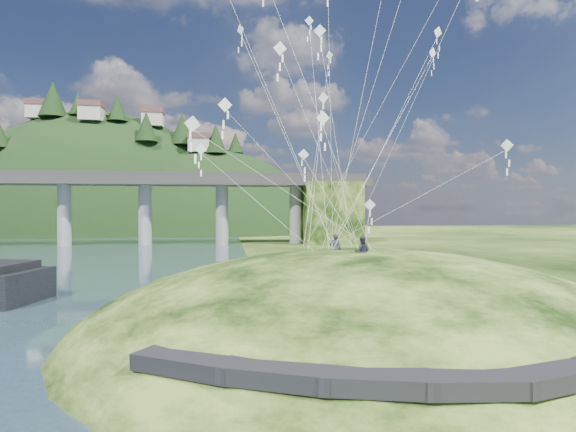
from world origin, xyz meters
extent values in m
plane|color=black|center=(0.00, 0.00, 0.00)|extent=(320.00, 320.00, 0.00)
ellipsoid|color=black|center=(8.00, 2.00, -1.50)|extent=(36.00, 32.00, 13.00)
cube|color=black|center=(-1.50, -8.00, 2.03)|extent=(4.32, 3.62, 0.71)
cube|color=black|center=(1.50, -9.65, 2.09)|extent=(4.10, 2.97, 0.61)
cube|color=black|center=(4.50, -10.65, 2.08)|extent=(3.85, 2.37, 0.62)
cube|color=black|center=(7.50, -11.10, 2.04)|extent=(3.62, 1.83, 0.66)
cube|color=black|center=(10.50, -10.90, 2.05)|extent=(3.82, 2.27, 0.68)
cylinder|color=gray|center=(-32.00, 70.00, 6.50)|extent=(2.60, 2.60, 13.00)
cylinder|color=gray|center=(-16.50, 70.00, 6.50)|extent=(2.60, 2.60, 13.00)
cylinder|color=gray|center=(-1.00, 70.00, 6.50)|extent=(2.60, 2.60, 13.00)
cylinder|color=gray|center=(14.50, 70.00, 6.50)|extent=(2.60, 2.60, 13.00)
cube|color=black|center=(22.00, 70.00, 6.50)|extent=(12.00, 11.00, 13.00)
ellipsoid|color=black|center=(-40.00, 126.00, -6.00)|extent=(96.00, 68.00, 88.00)
ellipsoid|color=black|center=(-5.00, 118.00, -10.00)|extent=(76.00, 56.00, 72.00)
cone|color=black|center=(-49.87, 114.63, 39.23)|extent=(8.01, 8.01, 10.54)
cone|color=black|center=(-42.87, 114.06, 37.88)|extent=(4.97, 4.97, 6.54)
cone|color=black|center=(-31.40, 112.04, 36.68)|extent=(5.83, 5.83, 7.67)
cone|color=black|center=(-22.45, 107.08, 30.58)|extent=(6.47, 6.47, 8.51)
cone|color=black|center=(-13.22, 113.99, 31.23)|extent=(7.13, 7.13, 9.38)
cone|color=black|center=(-3.12, 109.03, 27.87)|extent=(6.56, 6.56, 8.63)
cone|color=black|center=(2.77, 114.63, 27.68)|extent=(4.88, 4.88, 6.42)
cube|color=#BFB7A3|center=(-55.00, 118.00, 35.99)|extent=(6.00, 5.00, 4.00)
cube|color=brown|center=(-55.00, 118.00, 38.69)|extent=(6.40, 5.40, 1.60)
cube|color=#BFB7A3|center=(-38.00, 110.00, 34.28)|extent=(6.00, 5.00, 4.00)
cube|color=brown|center=(-38.00, 110.00, 36.98)|extent=(6.40, 5.40, 1.60)
cube|color=#BFB7A3|center=(-22.00, 116.00, 34.18)|extent=(6.00, 5.00, 4.00)
cube|color=brown|center=(-22.00, 116.00, 36.88)|extent=(6.40, 5.40, 1.60)
cube|color=#BFB7A3|center=(-8.00, 110.00, 25.88)|extent=(6.00, 5.00, 4.00)
cube|color=brown|center=(-8.00, 110.00, 28.58)|extent=(6.40, 5.40, 1.60)
cube|color=#392017|center=(-2.19, 3.78, 0.41)|extent=(12.63, 2.01, 0.32)
cylinder|color=#392017|center=(-7.60, 3.77, 0.18)|extent=(0.27, 0.27, 0.90)
cylinder|color=#392017|center=(-4.90, 3.78, 0.18)|extent=(0.27, 0.27, 0.90)
cylinder|color=#392017|center=(-2.19, 3.78, 0.18)|extent=(0.27, 0.27, 0.90)
cylinder|color=#392017|center=(0.51, 3.79, 0.18)|extent=(0.27, 0.27, 0.90)
cylinder|color=#392017|center=(3.22, 3.79, 0.18)|extent=(0.27, 0.27, 0.90)
imported|color=#262733|center=(6.51, 2.79, 5.96)|extent=(0.82, 0.64, 1.98)
imported|color=#262733|center=(7.65, 0.95, 5.90)|extent=(1.06, 0.93, 1.83)
cube|color=white|center=(9.35, 4.71, 7.76)|extent=(0.69, 0.45, 0.78)
cube|color=white|center=(9.35, 4.71, 7.20)|extent=(0.10, 0.05, 0.46)
cube|color=white|center=(9.35, 4.71, 6.64)|extent=(0.10, 0.05, 0.46)
cube|color=white|center=(9.35, 4.71, 6.08)|extent=(0.10, 0.05, 0.46)
cube|color=white|center=(16.40, 10.29, 20.11)|extent=(0.72, 0.41, 0.79)
cube|color=white|center=(16.40, 10.29, 19.55)|extent=(0.09, 0.08, 0.46)
cube|color=white|center=(16.40, 10.29, 18.98)|extent=(0.09, 0.08, 0.46)
cube|color=white|center=(16.40, 10.29, 18.42)|extent=(0.09, 0.08, 0.46)
cube|color=white|center=(4.74, -1.67, 12.16)|extent=(0.69, 0.16, 0.69)
cube|color=white|center=(4.74, -1.67, 11.67)|extent=(0.09, 0.02, 0.40)
cube|color=white|center=(4.74, -1.67, 11.19)|extent=(0.09, 0.02, 0.40)
cube|color=white|center=(4.74, -1.67, 10.70)|extent=(0.09, 0.02, 0.40)
cube|color=white|center=(8.23, 11.83, 20.02)|extent=(0.43, 0.57, 0.66)
cube|color=white|center=(8.23, 11.83, 19.54)|extent=(0.08, 0.06, 0.40)
cube|color=white|center=(8.23, 11.83, 19.06)|extent=(0.08, 0.06, 0.40)
cube|color=white|center=(8.23, 11.83, 18.57)|extent=(0.08, 0.06, 0.40)
cube|color=white|center=(6.18, 9.87, 21.93)|extent=(0.68, 0.19, 0.67)
cube|color=white|center=(6.18, 9.87, 21.45)|extent=(0.09, 0.03, 0.40)
cube|color=white|center=(6.18, 9.87, 20.96)|extent=(0.09, 0.03, 0.40)
cube|color=white|center=(6.18, 9.87, 20.48)|extent=(0.09, 0.03, 0.40)
cube|color=white|center=(2.90, 1.46, 16.71)|extent=(0.79, 0.19, 0.78)
cube|color=white|center=(2.90, 1.46, 16.15)|extent=(0.10, 0.04, 0.46)
cube|color=white|center=(2.90, 1.46, 15.59)|extent=(0.10, 0.04, 0.46)
cube|color=white|center=(2.90, 1.46, 15.03)|extent=(0.10, 0.04, 0.46)
cube|color=white|center=(5.99, 5.03, 19.26)|extent=(0.80, 0.26, 0.81)
cube|color=white|center=(5.99, 5.03, 18.68)|extent=(0.11, 0.03, 0.47)
cube|color=white|center=(5.99, 5.03, 18.10)|extent=(0.11, 0.03, 0.47)
cube|color=white|center=(5.99, 5.03, 17.52)|extent=(0.11, 0.03, 0.47)
cube|color=white|center=(-2.13, 11.52, 12.15)|extent=(0.88, 0.19, 0.87)
cube|color=white|center=(-2.13, 11.52, 11.53)|extent=(0.11, 0.05, 0.51)
cube|color=white|center=(-2.13, 11.52, 10.91)|extent=(0.11, 0.05, 0.51)
cube|color=white|center=(-2.13, 11.52, 10.29)|extent=(0.11, 0.05, 0.51)
cube|color=white|center=(2.28, 3.91, 20.30)|extent=(0.10, 0.08, 0.47)
cube|color=white|center=(0.81, 6.44, 19.59)|extent=(0.40, 0.56, 0.64)
cube|color=white|center=(0.81, 6.44, 19.12)|extent=(0.08, 0.06, 0.38)
cube|color=white|center=(0.81, 6.44, 18.65)|extent=(0.08, 0.06, 0.38)
cube|color=white|center=(0.81, 6.44, 18.19)|extent=(0.08, 0.06, 0.38)
cube|color=white|center=(-0.22, -1.88, 12.62)|extent=(0.70, 0.15, 0.70)
cube|color=white|center=(-0.22, -1.88, 12.12)|extent=(0.09, 0.03, 0.41)
cube|color=white|center=(-0.22, -1.88, 11.63)|extent=(0.09, 0.03, 0.41)
cube|color=white|center=(-0.22, -1.88, 11.13)|extent=(0.09, 0.03, 0.41)
cube|color=white|center=(-1.94, 0.10, 12.01)|extent=(0.86, 0.28, 0.84)
cube|color=white|center=(-1.94, 0.10, 11.39)|extent=(0.11, 0.07, 0.50)
cube|color=white|center=(-1.94, 0.10, 10.78)|extent=(0.11, 0.07, 0.50)
cube|color=white|center=(-1.94, 0.10, 10.17)|extent=(0.11, 0.07, 0.50)
cube|color=white|center=(15.73, 8.02, 20.84)|extent=(0.77, 0.37, 0.81)
cube|color=white|center=(15.73, 8.02, 20.25)|extent=(0.10, 0.08, 0.48)
cube|color=white|center=(15.73, 8.02, 19.67)|extent=(0.10, 0.08, 0.48)
cube|color=white|center=(15.73, 8.02, 19.08)|extent=(0.10, 0.08, 0.48)
cube|color=white|center=(6.04, 4.17, 14.64)|extent=(0.57, 0.51, 0.72)
cube|color=white|center=(6.04, 4.17, 14.12)|extent=(0.09, 0.06, 0.42)
cube|color=white|center=(6.04, 4.17, 13.61)|extent=(0.09, 0.06, 0.42)
cube|color=white|center=(6.04, 4.17, 13.09)|extent=(0.09, 0.06, 0.42)
cube|color=white|center=(6.01, 2.80, 20.02)|extent=(0.10, 0.07, 0.45)
cube|color=white|center=(5.90, 10.73, 11.77)|extent=(0.88, 0.19, 0.88)
cube|color=white|center=(5.90, 10.73, 11.14)|extent=(0.12, 0.03, 0.51)
cube|color=white|center=(5.90, 10.73, 10.52)|extent=(0.12, 0.03, 0.51)
cube|color=white|center=(5.90, 10.73, 9.89)|extent=(0.12, 0.03, 0.51)
cube|color=white|center=(15.05, -1.54, 10.96)|extent=(0.41, 0.59, 0.66)
cube|color=white|center=(15.05, -1.54, 10.48)|extent=(0.08, 0.07, 0.40)
cube|color=white|center=(15.05, -1.54, 9.99)|extent=(0.08, 0.07, 0.40)
cube|color=white|center=(15.05, -1.54, 9.51)|extent=(0.08, 0.07, 0.40)
camera|label=1|loc=(-0.19, -24.23, 7.53)|focal=28.00mm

